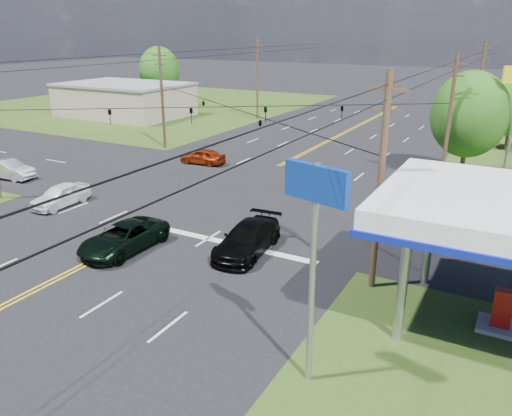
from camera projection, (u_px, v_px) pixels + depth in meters
The scene contains 19 objects.
ground at pixel (230, 191), 35.78m from camera, with size 280.00×280.00×0.00m, color black.
grass_nw at pixel (146, 104), 78.05m from camera, with size 46.00×48.00×0.03m, color #2F4716.
stop_bar at pixel (231, 244), 26.91m from camera, with size 10.00×0.50×0.02m, color silver.
retail_nw at pixel (125, 101), 66.85m from camera, with size 16.00×11.00×4.00m, color tan.
pole_se at pixel (380, 182), 20.81m from camera, with size 1.60×0.28×9.50m.
pole_nw at pixel (162, 97), 47.44m from camera, with size 1.60×0.28×9.50m.
pole_ne at pixel (449, 119), 35.68m from camera, with size 1.60×0.28×9.50m.
pole_left_far at pixel (257, 78), 63.05m from camera, with size 1.60×0.28×10.00m.
pole_right_far at pixel (479, 89), 51.29m from camera, with size 1.60×0.28×10.00m.
span_wire_signals at pixel (228, 107), 33.76m from camera, with size 26.00×18.00×1.13m.
power_lines at pixel (211, 69), 31.24m from camera, with size 26.04×100.00×0.64m.
tree_right_a at pixel (469, 115), 37.72m from camera, with size 5.70×5.70×8.18m.
tree_far_l at pixel (159, 70), 74.95m from camera, with size 6.08×6.08×8.72m.
pickup_dkgreen at pixel (124, 237), 25.94m from camera, with size 2.39×5.18×1.44m, color black.
suv_black at pixel (248, 239), 25.65m from camera, with size 2.14×5.26×1.53m, color black.
pickup_white at pixel (61, 195), 32.58m from camera, with size 1.70×4.22×1.44m, color white.
sedan_silver at pixel (9, 169), 38.60m from camera, with size 1.53×4.39×1.45m, color silver.
sedan_red at pixel (203, 156), 42.86m from camera, with size 1.59×3.96×1.35m, color maroon.
polesign_se at pixel (315, 217), 14.55m from camera, with size 2.15×0.82×7.37m.
Camera 1 is at (18.03, -17.01, 10.88)m, focal length 35.00 mm.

